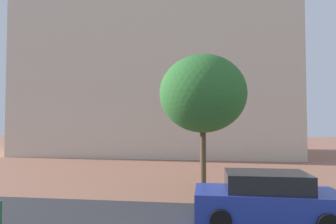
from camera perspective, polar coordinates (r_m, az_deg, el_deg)
The scene contains 4 objects.
ground_plane at distance 11.32m, azimuth -2.67°, elevation -18.33°, with size 120.00×120.00×0.00m, color #93604C.
landmark_building at distance 31.78m, azimuth -1.55°, elevation 8.79°, with size 26.90×12.72×29.52m.
car_blue at distance 10.04m, azimuth 18.81°, elevation -15.85°, with size 4.48×2.06×1.59m.
tree_curb_far at distance 13.75m, azimuth 6.86°, elevation 3.57°, with size 4.09×4.09×6.38m.
Camera 1 is at (1.89, -0.72, 3.13)m, focal length 30.95 mm.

